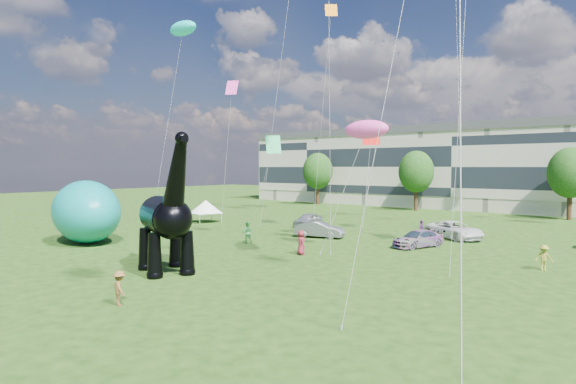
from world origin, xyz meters
The scene contains 14 objects.
ground centered at (0.00, 0.00, 0.00)m, with size 220.00×220.00×0.00m, color #16330C.
terrace_row centered at (-8.00, 62.00, 6.00)m, with size 78.00×11.00×12.00m, color beige.
tree_far_left centered at (-30.00, 53.00, 6.29)m, with size 5.20×5.20×9.44m.
tree_mid_left centered at (-12.00, 53.00, 6.29)m, with size 5.20×5.20×9.44m.
tree_mid_right centered at (8.00, 53.00, 6.29)m, with size 5.20×5.20×9.44m.
dinosaur_sculpture centered at (-6.50, 3.89, 3.30)m, with size 10.41×5.59×8.74m.
car_silver centered at (-13.00, 27.62, 0.74)m, with size 1.74×4.33×1.47m, color silver.
car_grey centered at (-7.13, 21.56, 0.74)m, with size 1.56×4.49×1.48m, color slate.
car_white centered at (2.74, 28.70, 0.79)m, with size 2.63×5.70×1.59m, color white.
car_dark centered at (2.13, 22.25, 0.68)m, with size 1.91×4.70×1.36m, color #595960.
gazebo_left centered at (-24.67, 23.11, 1.83)m, with size 4.65×4.65×2.61m.
inflatable_teal centered at (-20.83, 6.43, 2.68)m, with size 8.58×5.36×5.36m, color #0B8888.
visitors centered at (-4.57, 15.49, 0.86)m, with size 48.19×32.99×1.87m.
kites centered at (4.06, 32.49, 21.67)m, with size 67.26×51.96×30.24m.
Camera 1 is at (18.46, -14.33, 6.51)m, focal length 30.00 mm.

